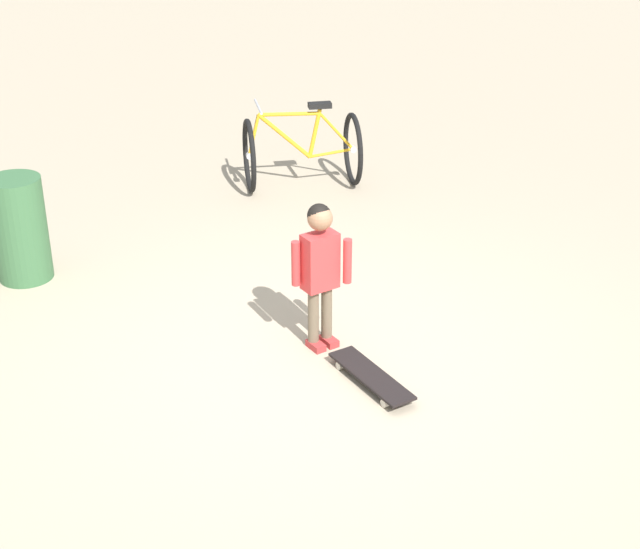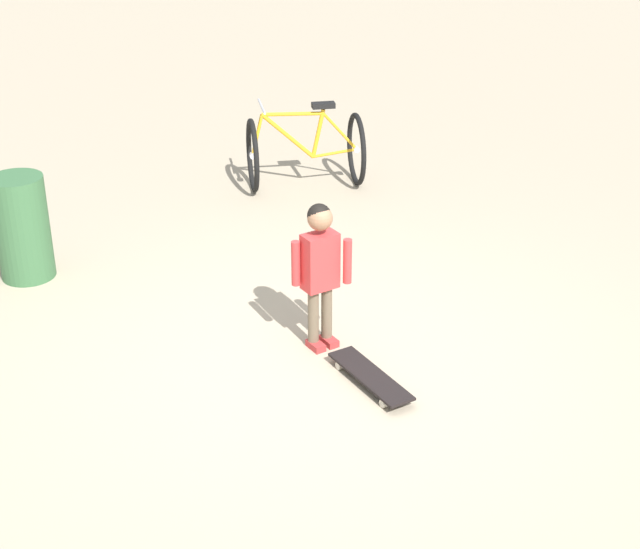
% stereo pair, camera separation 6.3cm
% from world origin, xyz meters
% --- Properties ---
extents(ground_plane, '(50.00, 50.00, 0.00)m').
position_xyz_m(ground_plane, '(0.00, 0.00, 0.00)').
color(ground_plane, tan).
extents(child_person, '(0.41, 0.25, 1.06)m').
position_xyz_m(child_person, '(-0.08, -0.26, 0.66)').
color(child_person, brown).
rests_on(child_person, ground).
extents(skateboard, '(0.46, 0.76, 0.07)m').
position_xyz_m(skateboard, '(-0.33, 0.29, 0.06)').
color(skateboard, black).
rests_on(skateboard, ground).
extents(bicycle_mid, '(1.09, 0.74, 0.85)m').
position_xyz_m(bicycle_mid, '(-0.38, -3.28, 0.38)').
color(bicycle_mid, black).
rests_on(bicycle_mid, ground).
extents(trash_bin, '(0.42, 0.42, 0.84)m').
position_xyz_m(trash_bin, '(2.08, -1.67, 0.42)').
color(trash_bin, '#38663D').
rests_on(trash_bin, ground).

